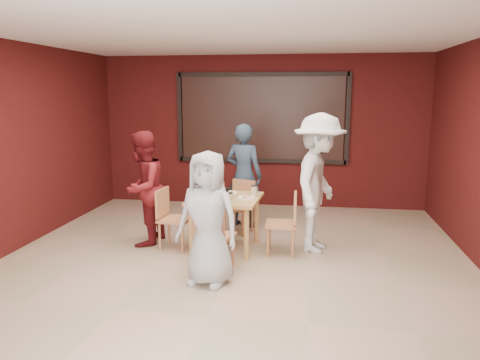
% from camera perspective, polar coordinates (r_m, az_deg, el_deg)
% --- Properties ---
extents(floor, '(7.00, 7.00, 0.00)m').
position_cam_1_polar(floor, '(5.69, -1.43, -11.24)').
color(floor, tan).
rests_on(floor, ground).
extents(window_blinds, '(3.00, 0.02, 1.50)m').
position_cam_1_polar(window_blinds, '(8.71, 2.64, 7.54)').
color(window_blinds, black).
extents(dining_table, '(0.97, 0.97, 0.88)m').
position_cam_1_polar(dining_table, '(6.34, -1.82, -2.87)').
color(dining_table, tan).
rests_on(dining_table, floor).
extents(chair_front, '(0.48, 0.48, 0.84)m').
position_cam_1_polar(chair_front, '(5.60, -3.36, -6.45)').
color(chair_front, '#C2764B').
rests_on(chair_front, floor).
extents(chair_back, '(0.49, 0.49, 0.80)m').
position_cam_1_polar(chair_back, '(7.16, 0.09, -2.84)').
color(chair_back, '#C2764B').
rests_on(chair_back, floor).
extents(chair_left, '(0.44, 0.44, 0.83)m').
position_cam_1_polar(chair_left, '(6.48, -8.50, -4.23)').
color(chair_left, '#C2764B').
rests_on(chair_left, floor).
extents(chair_right, '(0.41, 0.41, 0.83)m').
position_cam_1_polar(chair_right, '(6.20, 5.69, -4.87)').
color(chair_right, '#C2764B').
rests_on(chair_right, floor).
extents(diner_front, '(0.83, 0.64, 1.50)m').
position_cam_1_polar(diner_front, '(5.17, -3.93, -4.72)').
color(diner_front, '#AEAEAE').
rests_on(diner_front, floor).
extents(diner_back, '(0.69, 0.54, 1.65)m').
position_cam_1_polar(diner_back, '(7.42, 0.48, 0.58)').
color(diner_back, '#2A3A4A').
rests_on(diner_back, floor).
extents(diner_left, '(0.67, 0.82, 1.60)m').
position_cam_1_polar(diner_left, '(6.66, -11.76, -1.00)').
color(diner_left, maroon).
rests_on(diner_left, floor).
extents(diner_right, '(0.93, 1.32, 1.86)m').
position_cam_1_polar(diner_right, '(6.30, 9.57, -0.39)').
color(diner_right, silver).
rests_on(diner_right, floor).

